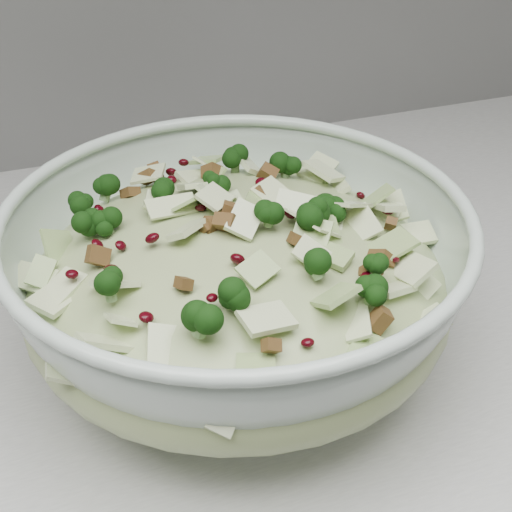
{
  "coord_description": "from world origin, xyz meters",
  "views": [
    {
      "loc": [
        -0.36,
        1.22,
        1.26
      ],
      "look_at": [
        -0.22,
        1.59,
        0.99
      ],
      "focal_mm": 50.0,
      "sensor_mm": 36.0,
      "label": 1
    }
  ],
  "objects": [
    {
      "name": "mixing_bowl",
      "position": [
        -0.23,
        1.6,
        0.97
      ],
      "size": [
        0.41,
        0.41,
        0.13
      ],
      "rotation": [
        0.0,
        0.0,
        -0.36
      ],
      "color": "silver",
      "rests_on": "counter"
    },
    {
      "name": "salad",
      "position": [
        -0.23,
        1.6,
        0.99
      ],
      "size": [
        0.4,
        0.4,
        0.13
      ],
      "rotation": [
        0.0,
        0.0,
        -0.47
      ],
      "color": "#AFBD81",
      "rests_on": "mixing_bowl"
    }
  ]
}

